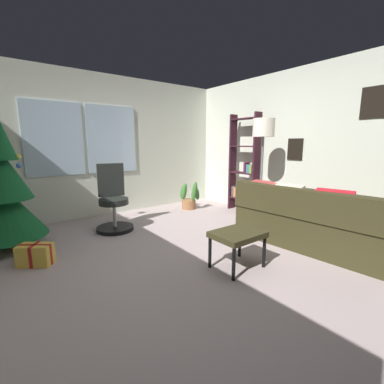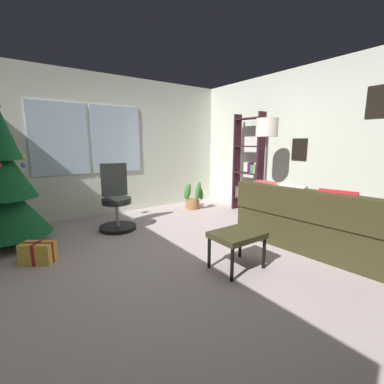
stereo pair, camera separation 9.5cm
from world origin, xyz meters
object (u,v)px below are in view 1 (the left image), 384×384
object	(u,v)px
holiday_tree	(3,191)
gift_box_gold	(35,255)
couch	(325,224)
office_chair	(113,204)
potted_plant	(189,198)
bookshelf	(244,170)
footstool	(238,237)
floor_lamp	(263,136)

from	to	relation	value
holiday_tree	gift_box_gold	bearing A→B (deg)	-74.88
couch	office_chair	bearing A→B (deg)	130.07
office_chair	potted_plant	distance (m)	1.75
holiday_tree	potted_plant	distance (m)	3.12
bookshelf	footstool	bearing A→B (deg)	-139.56
gift_box_gold	bookshelf	distance (m)	3.68
gift_box_gold	floor_lamp	bearing A→B (deg)	-9.55
potted_plant	gift_box_gold	bearing A→B (deg)	-160.96
couch	holiday_tree	xyz separation A→B (m)	(-3.30, 2.40, 0.45)
couch	potted_plant	world-z (taller)	couch
footstool	bookshelf	size ratio (longest dim) A/B	0.28
couch	office_chair	size ratio (longest dim) A/B	1.94
potted_plant	office_chair	bearing A→B (deg)	-169.10
floor_lamp	gift_box_gold	bearing A→B (deg)	170.45
gift_box_gold	holiday_tree	bearing A→B (deg)	105.12
floor_lamp	potted_plant	bearing A→B (deg)	102.20
footstool	floor_lamp	bearing A→B (deg)	30.49
office_chair	floor_lamp	distance (m)	2.58
couch	floor_lamp	xyz separation A→B (m)	(0.09, 1.12, 1.14)
couch	holiday_tree	bearing A→B (deg)	144.06
couch	floor_lamp	world-z (taller)	floor_lamp
office_chair	bookshelf	bearing A→B (deg)	-10.56
holiday_tree	office_chair	bearing A→B (deg)	-3.21
holiday_tree	floor_lamp	world-z (taller)	holiday_tree
potted_plant	footstool	bearing A→B (deg)	-115.34
couch	footstool	world-z (taller)	couch
couch	floor_lamp	bearing A→B (deg)	85.50
floor_lamp	footstool	bearing A→B (deg)	-149.51
couch	bookshelf	world-z (taller)	bookshelf
couch	potted_plant	bearing A→B (deg)	95.21
office_chair	potted_plant	size ratio (longest dim) A/B	1.72
bookshelf	couch	bearing A→B (deg)	-105.16
couch	office_chair	distance (m)	3.03
office_chair	potted_plant	xyz separation A→B (m)	(1.71, 0.33, -0.18)
gift_box_gold	potted_plant	size ratio (longest dim) A/B	0.66
couch	footstool	xyz separation A→B (m)	(-1.37, 0.26, 0.05)
holiday_tree	couch	bearing A→B (deg)	-35.94
footstool	couch	bearing A→B (deg)	-10.86
couch	gift_box_gold	xyz separation A→B (m)	(-3.11, 1.66, -0.18)
footstool	gift_box_gold	distance (m)	2.24
bookshelf	floor_lamp	distance (m)	1.05
footstool	bookshelf	xyz separation A→B (m)	(1.88, 1.60, 0.47)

